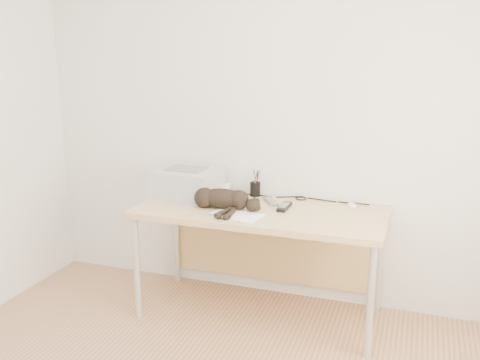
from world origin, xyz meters
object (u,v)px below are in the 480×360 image
at_px(mouse, 352,204).
at_px(cat, 220,200).
at_px(pen_cup, 255,189).
at_px(printer, 187,183).
at_px(mug, 224,188).
at_px(desk, 264,225).

bearing_deg(mouse, cat, -176.12).
bearing_deg(pen_cup, mouse, -2.84).
distance_m(printer, mouse, 1.13).
xyz_separation_m(mug, mouse, (0.90, -0.02, -0.02)).
relative_size(desk, printer, 3.54).
height_order(cat, mug, cat).
distance_m(printer, mug, 0.28).
bearing_deg(mug, cat, -73.67).
bearing_deg(mouse, mug, 160.14).
bearing_deg(printer, desk, -3.41).
distance_m(cat, pen_cup, 0.38).
bearing_deg(pen_cup, desk, -58.63).
relative_size(cat, pen_cup, 3.34).
bearing_deg(cat, mouse, 23.99).
relative_size(desk, mouse, 15.17).
relative_size(desk, pen_cup, 8.75).
bearing_deg(mouse, pen_cup, 158.79).
bearing_deg(desk, mouse, 17.12).
xyz_separation_m(printer, mug, (0.22, 0.16, -0.06)).
distance_m(printer, cat, 0.38).
distance_m(mug, mouse, 0.90).
height_order(desk, cat, cat).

